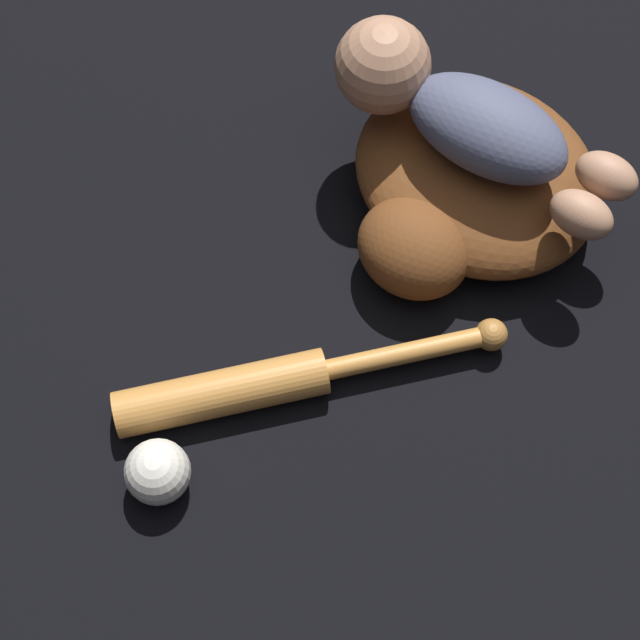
% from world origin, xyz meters
% --- Properties ---
extents(ground_plane, '(6.00, 6.00, 0.00)m').
position_xyz_m(ground_plane, '(0.00, 0.00, 0.00)').
color(ground_plane, black).
extents(baseball_glove, '(0.37, 0.37, 0.10)m').
position_xyz_m(baseball_glove, '(0.04, -0.02, 0.05)').
color(baseball_glove, brown).
rests_on(baseball_glove, ground).
extents(baby_figure, '(0.35, 0.24, 0.11)m').
position_xyz_m(baby_figure, '(0.08, -0.02, 0.14)').
color(baby_figure, '#4C516B').
rests_on(baby_figure, baseball_glove).
extents(baseball_bat, '(0.16, 0.43, 0.05)m').
position_xyz_m(baseball_bat, '(-0.05, 0.30, 0.03)').
color(baseball_bat, '#C6843D').
rests_on(baseball_bat, ground).
extents(baseball, '(0.07, 0.07, 0.07)m').
position_xyz_m(baseball, '(-0.09, 0.44, 0.03)').
color(baseball, silver).
rests_on(baseball, ground).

